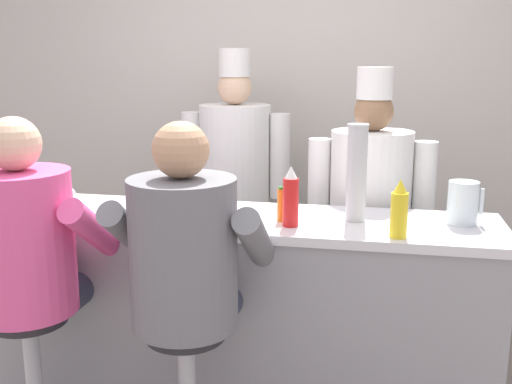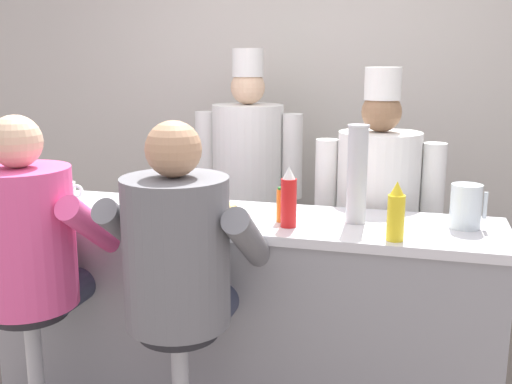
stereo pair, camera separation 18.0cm
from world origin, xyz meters
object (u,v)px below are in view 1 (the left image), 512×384
object	(u,v)px
coffee_mug_white	(58,194)
breakfast_plate	(222,211)
ketchup_bottle_red	(291,198)
cup_stack_steel	(357,173)
hot_sauce_bottle_orange	(281,205)
cook_in_whites_near	(235,178)
diner_seated_grey	(187,261)
cereal_bowl	(50,207)
coffee_mug_blue	(186,215)
cook_in_whites_far	(369,214)
mustard_bottle_yellow	(399,211)
diner_seated_pink	(28,250)
water_pitcher_clear	(463,203)

from	to	relation	value
coffee_mug_white	breakfast_plate	bearing A→B (deg)	-2.04
ketchup_bottle_red	cup_stack_steel	xyz separation A→B (m)	(0.26, 0.14, 0.09)
hot_sauce_bottle_orange	cook_in_whites_near	size ratio (longest dim) A/B	0.09
ketchup_bottle_red	hot_sauce_bottle_orange	xyz separation A→B (m)	(-0.05, 0.07, -0.05)
breakfast_plate	diner_seated_grey	distance (m)	0.49
cereal_bowl	ketchup_bottle_red	bearing A→B (deg)	-0.66
coffee_mug_blue	cook_in_whites_far	xyz separation A→B (m)	(0.77, 0.71, -0.13)
coffee_mug_white	cook_in_whites_near	distance (m)	1.20
coffee_mug_white	cup_stack_steel	distance (m)	1.44
breakfast_plate	mustard_bottle_yellow	bearing A→B (deg)	-16.04
breakfast_plate	cereal_bowl	bearing A→B (deg)	-170.60
diner_seated_pink	diner_seated_grey	size ratio (longest dim) A/B	1.00
cook_in_whites_far	breakfast_plate	bearing A→B (deg)	-142.10
cup_stack_steel	diner_seated_pink	bearing A→B (deg)	-159.40
cup_stack_steel	diner_seated_grey	distance (m)	0.83
water_pitcher_clear	cook_in_whites_far	bearing A→B (deg)	129.42
water_pitcher_clear	cereal_bowl	distance (m)	1.84
ketchup_bottle_red	cook_in_whites_near	world-z (taller)	cook_in_whites_near
ketchup_bottle_red	diner_seated_pink	xyz separation A→B (m)	(-1.02, -0.34, -0.18)
cereal_bowl	breakfast_plate	bearing A→B (deg)	9.40
hot_sauce_bottle_orange	cook_in_whites_near	world-z (taller)	cook_in_whites_near
ketchup_bottle_red	diner_seated_pink	bearing A→B (deg)	-161.60
mustard_bottle_yellow	hot_sauce_bottle_orange	xyz separation A→B (m)	(-0.49, 0.15, -0.03)
cook_in_whites_near	water_pitcher_clear	bearing A→B (deg)	-38.95
coffee_mug_blue	cup_stack_steel	distance (m)	0.76
ketchup_bottle_red	diner_seated_grey	size ratio (longest dim) A/B	0.17
coffee_mug_white	diner_seated_grey	size ratio (longest dim) A/B	0.10
coffee_mug_blue	diner_seated_pink	world-z (taller)	diner_seated_pink
hot_sauce_bottle_orange	diner_seated_grey	distance (m)	0.52
mustard_bottle_yellow	cook_in_whites_far	size ratio (longest dim) A/B	0.14
coffee_mug_white	cup_stack_steel	size ratio (longest dim) A/B	0.34
mustard_bottle_yellow	cereal_bowl	bearing A→B (deg)	176.60
mustard_bottle_yellow	cook_in_whites_far	distance (m)	0.77
cook_in_whites_far	hot_sauce_bottle_orange	bearing A→B (deg)	-122.41
ketchup_bottle_red	cereal_bowl	size ratio (longest dim) A/B	1.78
mustard_bottle_yellow	cup_stack_steel	distance (m)	0.30
mustard_bottle_yellow	cup_stack_steel	bearing A→B (deg)	128.36
cereal_bowl	cook_in_whites_far	world-z (taller)	cook_in_whites_far
cereal_bowl	cook_in_whites_far	distance (m)	1.58
diner_seated_pink	cook_in_whites_near	world-z (taller)	cook_in_whites_near
mustard_bottle_yellow	cook_in_whites_near	world-z (taller)	cook_in_whites_near
hot_sauce_bottle_orange	coffee_mug_white	world-z (taller)	hot_sauce_bottle_orange
ketchup_bottle_red	diner_seated_grey	distance (m)	0.52
ketchup_bottle_red	mustard_bottle_yellow	distance (m)	0.45
ketchup_bottle_red	diner_seated_pink	size ratio (longest dim) A/B	0.17
diner_seated_grey	cook_in_whites_far	xyz separation A→B (m)	(0.67, 0.99, -0.03)
diner_seated_grey	diner_seated_pink	bearing A→B (deg)	179.98
cook_in_whites_near	cook_in_whites_far	xyz separation A→B (m)	(0.84, -0.52, -0.06)
breakfast_plate	hot_sauce_bottle_orange	bearing A→B (deg)	-15.35
diner_seated_pink	cook_in_whites_near	bearing A→B (deg)	71.61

